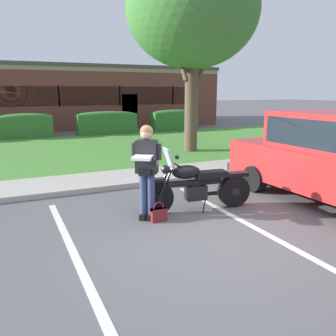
{
  "coord_description": "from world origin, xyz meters",
  "views": [
    {
      "loc": [
        -2.83,
        -4.6,
        2.27
      ],
      "look_at": [
        -0.24,
        1.15,
        0.85
      ],
      "focal_mm": 36.5,
      "sensor_mm": 36.0,
      "label": 1
    }
  ],
  "objects_px": {
    "motorcycle": "(201,185)",
    "hedge_center_left": "(26,125)",
    "handbag": "(159,214)",
    "hedge_center_right": "(107,122)",
    "hedge_right": "(174,120)",
    "shade_tree": "(193,11)",
    "rider_person": "(147,165)",
    "brick_building": "(51,96)"
  },
  "relations": [
    {
      "from": "motorcycle",
      "to": "hedge_center_left",
      "type": "bearing_deg",
      "value": 102.1
    },
    {
      "from": "handbag",
      "to": "hedge_center_right",
      "type": "xyz_separation_m",
      "value": [
        2.29,
        12.61,
        0.51
      ]
    },
    {
      "from": "hedge_center_left",
      "to": "hedge_right",
      "type": "distance_m",
      "value": 7.91
    },
    {
      "from": "handbag",
      "to": "shade_tree",
      "type": "relative_size",
      "value": 0.05
    },
    {
      "from": "rider_person",
      "to": "shade_tree",
      "type": "height_order",
      "value": "shade_tree"
    },
    {
      "from": "rider_person",
      "to": "hedge_right",
      "type": "bearing_deg",
      "value": 62.77
    },
    {
      "from": "handbag",
      "to": "hedge_center_right",
      "type": "distance_m",
      "value": 12.82
    },
    {
      "from": "motorcycle",
      "to": "shade_tree",
      "type": "distance_m",
      "value": 7.88
    },
    {
      "from": "motorcycle",
      "to": "rider_person",
      "type": "height_order",
      "value": "rider_person"
    },
    {
      "from": "shade_tree",
      "to": "brick_building",
      "type": "distance_m",
      "value": 14.18
    },
    {
      "from": "handbag",
      "to": "hedge_center_right",
      "type": "bearing_deg",
      "value": 79.72
    },
    {
      "from": "hedge_center_right",
      "to": "brick_building",
      "type": "relative_size",
      "value": 0.15
    },
    {
      "from": "shade_tree",
      "to": "hedge_center_left",
      "type": "bearing_deg",
      "value": 129.96
    },
    {
      "from": "brick_building",
      "to": "motorcycle",
      "type": "bearing_deg",
      "value": -87.77
    },
    {
      "from": "motorcycle",
      "to": "handbag",
      "type": "distance_m",
      "value": 1.07
    },
    {
      "from": "hedge_center_left",
      "to": "motorcycle",
      "type": "bearing_deg",
      "value": -77.9
    },
    {
      "from": "handbag",
      "to": "hedge_center_left",
      "type": "height_order",
      "value": "hedge_center_left"
    },
    {
      "from": "hedge_center_right",
      "to": "hedge_center_left",
      "type": "bearing_deg",
      "value": 180.0
    },
    {
      "from": "hedge_center_right",
      "to": "shade_tree",
      "type": "bearing_deg",
      "value": -76.72
    },
    {
      "from": "handbag",
      "to": "brick_building",
      "type": "height_order",
      "value": "brick_building"
    },
    {
      "from": "motorcycle",
      "to": "rider_person",
      "type": "bearing_deg",
      "value": -177.22
    },
    {
      "from": "hedge_right",
      "to": "brick_building",
      "type": "distance_m",
      "value": 9.16
    },
    {
      "from": "hedge_center_left",
      "to": "hedge_center_right",
      "type": "bearing_deg",
      "value": 0.0
    },
    {
      "from": "handbag",
      "to": "shade_tree",
      "type": "distance_m",
      "value": 8.64
    },
    {
      "from": "rider_person",
      "to": "hedge_right",
      "type": "height_order",
      "value": "rider_person"
    },
    {
      "from": "handbag",
      "to": "hedge_right",
      "type": "bearing_deg",
      "value": 63.65
    },
    {
      "from": "rider_person",
      "to": "brick_building",
      "type": "bearing_deg",
      "value": 88.85
    },
    {
      "from": "brick_building",
      "to": "hedge_right",
      "type": "bearing_deg",
      "value": -48.52
    },
    {
      "from": "hedge_center_right",
      "to": "brick_building",
      "type": "height_order",
      "value": "brick_building"
    },
    {
      "from": "handbag",
      "to": "hedge_center_right",
      "type": "relative_size",
      "value": 0.11
    },
    {
      "from": "shade_tree",
      "to": "motorcycle",
      "type": "bearing_deg",
      "value": -116.25
    },
    {
      "from": "rider_person",
      "to": "hedge_center_right",
      "type": "distance_m",
      "value": 12.66
    },
    {
      "from": "hedge_center_right",
      "to": "motorcycle",
      "type": "bearing_deg",
      "value": -96.03
    },
    {
      "from": "motorcycle",
      "to": "hedge_right",
      "type": "height_order",
      "value": "motorcycle"
    },
    {
      "from": "motorcycle",
      "to": "hedge_center_left",
      "type": "height_order",
      "value": "motorcycle"
    },
    {
      "from": "rider_person",
      "to": "hedge_center_right",
      "type": "bearing_deg",
      "value": 78.91
    },
    {
      "from": "rider_person",
      "to": "hedge_center_left",
      "type": "height_order",
      "value": "rider_person"
    },
    {
      "from": "hedge_right",
      "to": "hedge_center_right",
      "type": "bearing_deg",
      "value": 180.0
    },
    {
      "from": "hedge_center_left",
      "to": "hedge_right",
      "type": "bearing_deg",
      "value": -0.0
    },
    {
      "from": "shade_tree",
      "to": "hedge_right",
      "type": "height_order",
      "value": "shade_tree"
    },
    {
      "from": "shade_tree",
      "to": "hedge_right",
      "type": "distance_m",
      "value": 8.24
    },
    {
      "from": "handbag",
      "to": "brick_building",
      "type": "bearing_deg",
      "value": 89.3
    }
  ]
}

